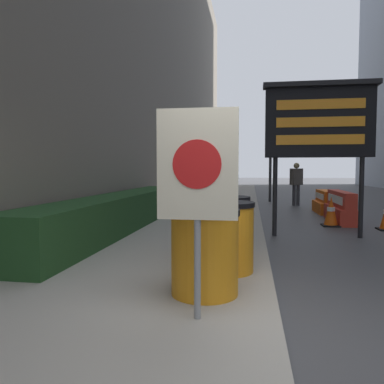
{
  "coord_description": "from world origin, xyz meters",
  "views": [
    {
      "loc": [
        -0.28,
        -3.07,
        1.47
      ],
      "look_at": [
        -1.7,
        5.95,
        0.91
      ],
      "focal_mm": 35.0,
      "sensor_mm": 36.0,
      "label": 1
    }
  ],
  "objects_px": {
    "barrel_drum_foreground": "(205,252)",
    "barrel_drum_back": "(226,226)",
    "barrel_drum_middle": "(226,236)",
    "jersey_barrier_orange_far": "(325,203)",
    "jersey_barrier_red_striped": "(341,208)",
    "warning_sign": "(197,176)",
    "traffic_cone_mid": "(331,212)",
    "traffic_light_near_curb": "(271,140)",
    "pedestrian_worker": "(296,180)",
    "message_board": "(319,122)"
  },
  "relations": [
    {
      "from": "message_board",
      "to": "traffic_light_near_curb",
      "type": "bearing_deg",
      "value": 93.8
    },
    {
      "from": "jersey_barrier_orange_far",
      "to": "pedestrian_worker",
      "type": "height_order",
      "value": "pedestrian_worker"
    },
    {
      "from": "message_board",
      "to": "barrel_drum_back",
      "type": "bearing_deg",
      "value": -124.19
    },
    {
      "from": "barrel_drum_back",
      "to": "pedestrian_worker",
      "type": "bearing_deg",
      "value": 77.4
    },
    {
      "from": "barrel_drum_back",
      "to": "jersey_barrier_orange_far",
      "type": "bearing_deg",
      "value": 68.61
    },
    {
      "from": "jersey_barrier_red_striped",
      "to": "traffic_cone_mid",
      "type": "distance_m",
      "value": 0.97
    },
    {
      "from": "barrel_drum_foreground",
      "to": "traffic_light_near_curb",
      "type": "relative_size",
      "value": 0.24
    },
    {
      "from": "barrel_drum_foreground",
      "to": "traffic_cone_mid",
      "type": "relative_size",
      "value": 1.17
    },
    {
      "from": "barrel_drum_foreground",
      "to": "traffic_light_near_curb",
      "type": "bearing_deg",
      "value": 84.2
    },
    {
      "from": "barrel_drum_back",
      "to": "pedestrian_worker",
      "type": "xyz_separation_m",
      "value": [
        2.17,
        9.7,
        0.41
      ]
    },
    {
      "from": "barrel_drum_foreground",
      "to": "jersey_barrier_red_striped",
      "type": "relative_size",
      "value": 0.42
    },
    {
      "from": "barrel_drum_foreground",
      "to": "warning_sign",
      "type": "xyz_separation_m",
      "value": [
        0.02,
        -0.67,
        0.81
      ]
    },
    {
      "from": "barrel_drum_back",
      "to": "barrel_drum_foreground",
      "type": "bearing_deg",
      "value": -93.22
    },
    {
      "from": "barrel_drum_middle",
      "to": "barrel_drum_back",
      "type": "relative_size",
      "value": 1.0
    },
    {
      "from": "barrel_drum_middle",
      "to": "pedestrian_worker",
      "type": "height_order",
      "value": "pedestrian_worker"
    },
    {
      "from": "barrel_drum_foreground",
      "to": "pedestrian_worker",
      "type": "height_order",
      "value": "pedestrian_worker"
    },
    {
      "from": "warning_sign",
      "to": "pedestrian_worker",
      "type": "distance_m",
      "value": 12.44
    },
    {
      "from": "traffic_light_near_curb",
      "to": "barrel_drum_foreground",
      "type": "bearing_deg",
      "value": -95.8
    },
    {
      "from": "barrel_drum_foreground",
      "to": "barrel_drum_back",
      "type": "height_order",
      "value": "same"
    },
    {
      "from": "traffic_cone_mid",
      "to": "traffic_light_near_curb",
      "type": "relative_size",
      "value": 0.2
    },
    {
      "from": "message_board",
      "to": "pedestrian_worker",
      "type": "height_order",
      "value": "message_board"
    },
    {
      "from": "traffic_cone_mid",
      "to": "traffic_light_near_curb",
      "type": "height_order",
      "value": "traffic_light_near_curb"
    },
    {
      "from": "barrel_drum_middle",
      "to": "traffic_light_near_curb",
      "type": "relative_size",
      "value": 0.24
    },
    {
      "from": "warning_sign",
      "to": "traffic_light_near_curb",
      "type": "relative_size",
      "value": 0.49
    },
    {
      "from": "message_board",
      "to": "jersey_barrier_red_striped",
      "type": "bearing_deg",
      "value": 66.89
    },
    {
      "from": "warning_sign",
      "to": "jersey_barrier_orange_far",
      "type": "height_order",
      "value": "warning_sign"
    },
    {
      "from": "barrel_drum_foreground",
      "to": "pedestrian_worker",
      "type": "distance_m",
      "value": 11.78
    },
    {
      "from": "barrel_drum_foreground",
      "to": "warning_sign",
      "type": "bearing_deg",
      "value": -88.67
    },
    {
      "from": "warning_sign",
      "to": "jersey_barrier_orange_far",
      "type": "bearing_deg",
      "value": 73.32
    },
    {
      "from": "barrel_drum_middle",
      "to": "barrel_drum_back",
      "type": "distance_m",
      "value": 0.93
    },
    {
      "from": "jersey_barrier_red_striped",
      "to": "barrel_drum_back",
      "type": "bearing_deg",
      "value": -119.13
    },
    {
      "from": "barrel_drum_foreground",
      "to": "pedestrian_worker",
      "type": "bearing_deg",
      "value": 78.87
    },
    {
      "from": "warning_sign",
      "to": "jersey_barrier_red_striped",
      "type": "distance_m",
      "value": 8.24
    },
    {
      "from": "barrel_drum_back",
      "to": "traffic_light_near_curb",
      "type": "bearing_deg",
      "value": 83.78
    },
    {
      "from": "barrel_drum_foreground",
      "to": "warning_sign",
      "type": "distance_m",
      "value": 1.05
    },
    {
      "from": "traffic_light_near_curb",
      "to": "jersey_barrier_red_striped",
      "type": "bearing_deg",
      "value": -75.13
    },
    {
      "from": "barrel_drum_foreground",
      "to": "jersey_barrier_orange_far",
      "type": "xyz_separation_m",
      "value": [
        2.95,
        9.11,
        -0.27
      ]
    },
    {
      "from": "barrel_drum_middle",
      "to": "jersey_barrier_orange_far",
      "type": "distance_m",
      "value": 8.65
    },
    {
      "from": "barrel_drum_back",
      "to": "jersey_barrier_red_striped",
      "type": "relative_size",
      "value": 0.42
    },
    {
      "from": "barrel_drum_middle",
      "to": "pedestrian_worker",
      "type": "relative_size",
      "value": 0.53
    },
    {
      "from": "pedestrian_worker",
      "to": "jersey_barrier_red_striped",
      "type": "bearing_deg",
      "value": -112.18
    },
    {
      "from": "barrel_drum_middle",
      "to": "barrel_drum_back",
      "type": "xyz_separation_m",
      "value": [
        -0.06,
        0.92,
        0.0
      ]
    },
    {
      "from": "message_board",
      "to": "warning_sign",
      "type": "bearing_deg",
      "value": -110.02
    },
    {
      "from": "jersey_barrier_red_striped",
      "to": "traffic_cone_mid",
      "type": "relative_size",
      "value": 2.77
    },
    {
      "from": "barrel_drum_foreground",
      "to": "jersey_barrier_orange_far",
      "type": "bearing_deg",
      "value": 72.07
    },
    {
      "from": "jersey_barrier_orange_far",
      "to": "traffic_light_near_curb",
      "type": "xyz_separation_m",
      "value": [
        -1.62,
        3.95,
        2.41
      ]
    },
    {
      "from": "barrel_drum_middle",
      "to": "message_board",
      "type": "height_order",
      "value": "message_board"
    },
    {
      "from": "barrel_drum_middle",
      "to": "jersey_barrier_red_striped",
      "type": "distance_m",
      "value": 6.65
    },
    {
      "from": "message_board",
      "to": "traffic_light_near_curb",
      "type": "xyz_separation_m",
      "value": [
        -0.57,
        8.58,
        0.28
      ]
    },
    {
      "from": "pedestrian_worker",
      "to": "barrel_drum_back",
      "type": "bearing_deg",
      "value": -133.14
    }
  ]
}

